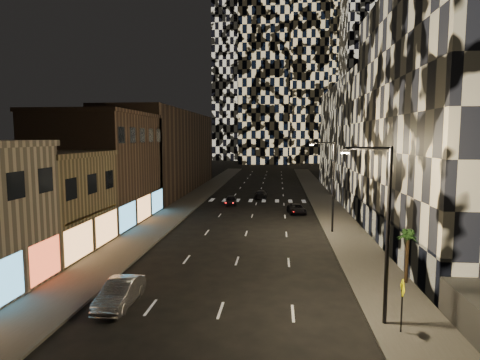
% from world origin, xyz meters
% --- Properties ---
extents(sidewalk_left, '(4.00, 120.00, 0.15)m').
position_xyz_m(sidewalk_left, '(-10.00, 50.00, 0.07)').
color(sidewalk_left, '#47443F').
rests_on(sidewalk_left, ground).
extents(sidewalk_right, '(4.00, 120.00, 0.15)m').
position_xyz_m(sidewalk_right, '(10.00, 50.00, 0.07)').
color(sidewalk_right, '#47443F').
rests_on(sidewalk_right, ground).
extents(curb_left, '(0.20, 120.00, 0.15)m').
position_xyz_m(curb_left, '(-7.90, 50.00, 0.07)').
color(curb_left, '#4C4C47').
rests_on(curb_left, ground).
extents(curb_right, '(0.20, 120.00, 0.15)m').
position_xyz_m(curb_right, '(7.90, 50.00, 0.07)').
color(curb_right, '#4C4C47').
rests_on(curb_right, ground).
extents(retail_tan, '(10.00, 10.00, 8.00)m').
position_xyz_m(retail_tan, '(-17.00, 21.00, 4.00)').
color(retail_tan, olive).
rests_on(retail_tan, ground).
extents(retail_brown, '(10.00, 15.00, 12.00)m').
position_xyz_m(retail_brown, '(-17.00, 33.50, 6.00)').
color(retail_brown, '#4E392C').
rests_on(retail_brown, ground).
extents(retail_filler_left, '(10.00, 40.00, 14.00)m').
position_xyz_m(retail_filler_left, '(-17.00, 60.00, 7.00)').
color(retail_filler_left, '#4E392C').
rests_on(retail_filler_left, ground).
extents(midrise_base, '(0.60, 25.00, 3.00)m').
position_xyz_m(midrise_base, '(12.30, 24.50, 1.50)').
color(midrise_base, '#383838').
rests_on(midrise_base, ground).
extents(midrise_filler_right, '(16.00, 40.00, 18.00)m').
position_xyz_m(midrise_filler_right, '(20.00, 57.00, 9.00)').
color(midrise_filler_right, '#232326').
rests_on(midrise_filler_right, ground).
extents(tower_right_mid, '(20.00, 20.00, 100.00)m').
position_xyz_m(tower_right_mid, '(35.00, 135.00, 50.00)').
color(tower_right_mid, black).
rests_on(tower_right_mid, ground).
extents(tower_left_back, '(24.00, 24.00, 120.00)m').
position_xyz_m(tower_left_back, '(-12.00, 165.00, 60.00)').
color(tower_left_back, black).
rests_on(tower_left_back, ground).
extents(tower_center_low, '(18.00, 18.00, 95.00)m').
position_xyz_m(tower_center_low, '(-2.00, 140.00, 47.50)').
color(tower_center_low, black).
rests_on(tower_center_low, ground).
extents(streetlight_near, '(2.55, 0.25, 9.00)m').
position_xyz_m(streetlight_near, '(8.35, 10.00, 5.35)').
color(streetlight_near, black).
rests_on(streetlight_near, sidewalk_right).
extents(streetlight_far, '(2.55, 0.25, 9.00)m').
position_xyz_m(streetlight_far, '(8.35, 30.00, 5.35)').
color(streetlight_far, black).
rests_on(streetlight_far, sidewalk_right).
extents(car_silver_parked, '(1.58, 4.51, 1.48)m').
position_xyz_m(car_silver_parked, '(-5.80, 11.10, 0.74)').
color(car_silver_parked, '#949599').
rests_on(car_silver_parked, ground).
extents(car_dark_midlane, '(2.03, 4.10, 1.34)m').
position_xyz_m(car_dark_midlane, '(-3.50, 45.77, 0.67)').
color(car_dark_midlane, black).
rests_on(car_dark_midlane, ground).
extents(car_dark_oncoming, '(1.94, 4.50, 1.29)m').
position_xyz_m(car_dark_oncoming, '(0.50, 52.33, 0.65)').
color(car_dark_oncoming, black).
rests_on(car_dark_oncoming, ground).
extents(car_dark_rightlane, '(2.50, 4.51, 1.19)m').
position_xyz_m(car_dark_rightlane, '(5.49, 39.98, 0.60)').
color(car_dark_rightlane, black).
rests_on(car_dark_rightlane, ground).
extents(ped_sign, '(0.16, 0.88, 2.66)m').
position_xyz_m(ped_sign, '(9.14, 9.08, 1.95)').
color(ped_sign, black).
rests_on(ped_sign, sidewalk_right).
extents(palm_tree, '(1.79, 1.76, 3.51)m').
position_xyz_m(palm_tree, '(11.50, 16.03, 3.05)').
color(palm_tree, '#47331E').
rests_on(palm_tree, sidewalk_right).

